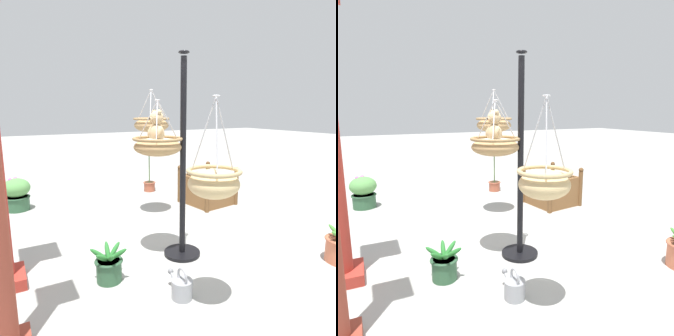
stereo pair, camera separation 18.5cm
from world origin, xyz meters
TOP-DOWN VIEW (x-y plane):
  - ground_plane at (0.00, 0.00)m, footprint 40.00×40.00m
  - display_pole_central at (-0.16, -0.02)m, footprint 0.44×0.44m
  - hanging_basket_with_teddy at (-0.01, 0.23)m, footprint 0.58×0.58m
  - teddy_bear at (-0.01, 0.25)m, footprint 0.28×0.24m
  - hanging_basket_left_high at (-1.18, 0.32)m, footprint 0.45×0.45m
  - hanging_basket_right_low at (1.31, -0.33)m, footprint 0.58×0.58m
  - wooden_planter_box at (1.39, -1.52)m, footprint 0.94×0.92m
  - potted_plant_flowering_red at (2.71, -0.94)m, footprint 0.27×0.27m
  - potted_plant_bushy_green at (-0.30, 0.95)m, footprint 0.40×0.37m
  - potted_plant_small_succulent at (2.66, 1.65)m, footprint 0.45×0.45m
  - watering_can at (-0.89, 0.44)m, footprint 0.35×0.20m

SIDE VIEW (x-z plane):
  - ground_plane at x=0.00m, z-range 0.00..0.00m
  - watering_can at x=-0.89m, z-range -0.05..0.25m
  - potted_plant_bushy_green at x=-0.30m, z-range -0.03..0.35m
  - wooden_planter_box at x=1.39m, z-range -0.06..0.65m
  - potted_plant_small_succulent at x=2.66m, z-range 0.01..0.60m
  - potted_plant_flowering_red at x=2.71m, z-range -0.09..0.90m
  - display_pole_central at x=-0.16m, z-range -0.46..1.91m
  - hanging_basket_left_high at x=-1.18m, z-range 0.76..1.58m
  - hanging_basket_with_teddy at x=-0.01m, z-range 1.02..1.66m
  - teddy_bear at x=-0.01m, z-range 1.32..1.72m
  - hanging_basket_right_low at x=1.31m, z-range 1.18..1.85m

